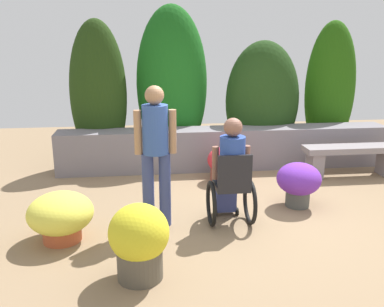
{
  "coord_description": "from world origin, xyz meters",
  "views": [
    {
      "loc": [
        -1.4,
        -4.92,
        2.22
      ],
      "look_at": [
        -0.82,
        -0.01,
        0.85
      ],
      "focal_mm": 39.28,
      "sensor_mm": 36.0,
      "label": 1
    }
  ],
  "objects_px": {
    "flower_pot_purple_near": "(299,182)",
    "flower_pot_terracotta_by_wall": "(61,216)",
    "person_in_wheelchair": "(231,175)",
    "flower_pot_small_foreground": "(139,240)",
    "stone_bench": "(352,156)",
    "person_standing_companion": "(156,147)",
    "flower_pot_red_accent": "(223,164)"
  },
  "relations": [
    {
      "from": "flower_pot_purple_near",
      "to": "flower_pot_terracotta_by_wall",
      "type": "bearing_deg",
      "value": -167.63
    },
    {
      "from": "person_in_wheelchair",
      "to": "flower_pot_small_foreground",
      "type": "bearing_deg",
      "value": -145.4
    },
    {
      "from": "stone_bench",
      "to": "flower_pot_small_foreground",
      "type": "height_order",
      "value": "flower_pot_small_foreground"
    },
    {
      "from": "person_standing_companion",
      "to": "flower_pot_purple_near",
      "type": "relative_size",
      "value": 2.81
    },
    {
      "from": "flower_pot_terracotta_by_wall",
      "to": "person_in_wheelchair",
      "type": "bearing_deg",
      "value": 6.78
    },
    {
      "from": "flower_pot_red_accent",
      "to": "flower_pot_terracotta_by_wall",
      "type": "bearing_deg",
      "value": -140.4
    },
    {
      "from": "person_in_wheelchair",
      "to": "flower_pot_purple_near",
      "type": "xyz_separation_m",
      "value": [
        1.03,
        0.42,
        -0.27
      ]
    },
    {
      "from": "stone_bench",
      "to": "person_in_wheelchair",
      "type": "bearing_deg",
      "value": -149.57
    },
    {
      "from": "person_in_wheelchair",
      "to": "person_standing_companion",
      "type": "xyz_separation_m",
      "value": [
        -0.89,
        0.04,
        0.36
      ]
    },
    {
      "from": "person_in_wheelchair",
      "to": "flower_pot_red_accent",
      "type": "bearing_deg",
      "value": 71.78
    },
    {
      "from": "flower_pot_purple_near",
      "to": "flower_pot_terracotta_by_wall",
      "type": "relative_size",
      "value": 0.83
    },
    {
      "from": "flower_pot_terracotta_by_wall",
      "to": "flower_pot_red_accent",
      "type": "relative_size",
      "value": 1.34
    },
    {
      "from": "flower_pot_small_foreground",
      "to": "flower_pot_red_accent",
      "type": "bearing_deg",
      "value": 64.03
    },
    {
      "from": "stone_bench",
      "to": "person_standing_companion",
      "type": "xyz_separation_m",
      "value": [
        -3.24,
        -1.51,
        0.64
      ]
    },
    {
      "from": "stone_bench",
      "to": "flower_pot_terracotta_by_wall",
      "type": "bearing_deg",
      "value": -160.56
    },
    {
      "from": "flower_pot_terracotta_by_wall",
      "to": "flower_pot_small_foreground",
      "type": "distance_m",
      "value": 1.24
    },
    {
      "from": "flower_pot_purple_near",
      "to": "flower_pot_red_accent",
      "type": "distance_m",
      "value": 1.41
    },
    {
      "from": "person_standing_companion",
      "to": "flower_pot_red_accent",
      "type": "bearing_deg",
      "value": 62.2
    },
    {
      "from": "flower_pot_purple_near",
      "to": "flower_pot_small_foreground",
      "type": "height_order",
      "value": "flower_pot_small_foreground"
    },
    {
      "from": "person_standing_companion",
      "to": "flower_pot_terracotta_by_wall",
      "type": "relative_size",
      "value": 2.33
    },
    {
      "from": "flower_pot_purple_near",
      "to": "flower_pot_red_accent",
      "type": "relative_size",
      "value": 1.11
    },
    {
      "from": "flower_pot_terracotta_by_wall",
      "to": "flower_pot_small_foreground",
      "type": "height_order",
      "value": "flower_pot_small_foreground"
    },
    {
      "from": "person_standing_companion",
      "to": "flower_pot_purple_near",
      "type": "height_order",
      "value": "person_standing_companion"
    },
    {
      "from": "flower_pot_red_accent",
      "to": "flower_pot_small_foreground",
      "type": "xyz_separation_m",
      "value": [
        -1.31,
        -2.68,
        0.1
      ]
    },
    {
      "from": "flower_pot_purple_near",
      "to": "flower_pot_small_foreground",
      "type": "distance_m",
      "value": 2.62
    },
    {
      "from": "person_standing_companion",
      "to": "flower_pot_red_accent",
      "type": "xyz_separation_m",
      "value": [
        1.1,
        1.53,
        -0.7
      ]
    },
    {
      "from": "person_in_wheelchair",
      "to": "flower_pot_purple_near",
      "type": "bearing_deg",
      "value": 11.72
    },
    {
      "from": "person_in_wheelchair",
      "to": "flower_pot_red_accent",
      "type": "xyz_separation_m",
      "value": [
        0.21,
        1.57,
        -0.34
      ]
    },
    {
      "from": "flower_pot_terracotta_by_wall",
      "to": "flower_pot_purple_near",
      "type": "bearing_deg",
      "value": 12.37
    },
    {
      "from": "stone_bench",
      "to": "person_in_wheelchair",
      "type": "xyz_separation_m",
      "value": [
        -2.35,
        -1.55,
        0.28
      ]
    },
    {
      "from": "flower_pot_terracotta_by_wall",
      "to": "stone_bench",
      "type": "bearing_deg",
      "value": 22.43
    },
    {
      "from": "person_standing_companion",
      "to": "flower_pot_purple_near",
      "type": "bearing_deg",
      "value": 19.19
    }
  ]
}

